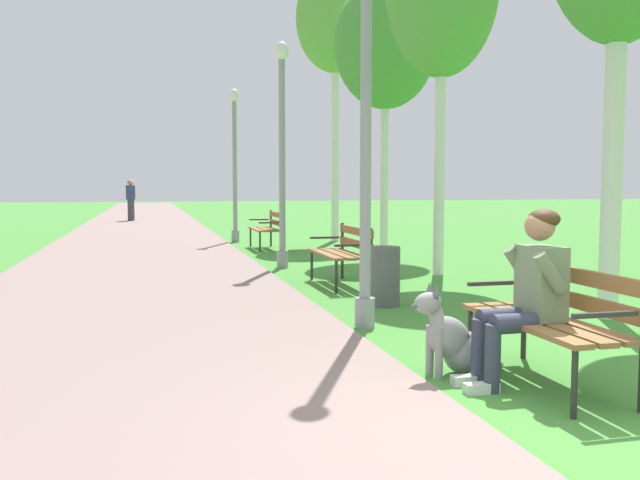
{
  "coord_description": "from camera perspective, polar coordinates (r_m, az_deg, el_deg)",
  "views": [
    {
      "loc": [
        -2.22,
        -3.24,
        1.41
      ],
      "look_at": [
        -0.65,
        2.99,
        0.9
      ],
      "focal_mm": 38.3,
      "sensor_mm": 36.0,
      "label": 1
    }
  ],
  "objects": [
    {
      "name": "pedestrian_further_distant",
      "position": [
        27.83,
        -15.57,
        3.2
      ],
      "size": [
        0.32,
        0.22,
        1.65
      ],
      "color": "#383842",
      "rests_on": "ground"
    },
    {
      "name": "lamp_post_mid",
      "position": [
        11.76,
        -3.19,
        7.37
      ],
      "size": [
        0.24,
        0.24,
        3.84
      ],
      "color": "gray",
      "rests_on": "ground"
    },
    {
      "name": "park_bench_near",
      "position": [
        5.14,
        18.94,
        -5.77
      ],
      "size": [
        0.55,
        1.5,
        0.85
      ],
      "color": "olive",
      "rests_on": "ground"
    },
    {
      "name": "dog_grey",
      "position": [
        5.23,
        11.16,
        -8.27
      ],
      "size": [
        0.83,
        0.35,
        0.71
      ],
      "color": "gray",
      "rests_on": "ground"
    },
    {
      "name": "person_seated_on_near_bench",
      "position": [
        5.02,
        16.91,
        -4.02
      ],
      "size": [
        0.74,
        0.49,
        1.25
      ],
      "color": "#33384C",
      "rests_on": "ground"
    },
    {
      "name": "park_bench_far",
      "position": [
        15.24,
        -4.35,
        1.15
      ],
      "size": [
        0.55,
        1.5,
        0.85
      ],
      "color": "olive",
      "rests_on": "ground"
    },
    {
      "name": "birch_tree_fifth",
      "position": [
        17.95,
        1.3,
        17.85
      ],
      "size": [
        1.99,
        1.97,
        6.95
      ],
      "color": "silver",
      "rests_on": "ground"
    },
    {
      "name": "lamp_post_far",
      "position": [
        17.2,
        -7.14,
        6.37
      ],
      "size": [
        0.24,
        0.24,
        3.8
      ],
      "color": "gray",
      "rests_on": "ground"
    },
    {
      "name": "pedestrian_distant",
      "position": [
        28.19,
        -15.48,
        3.22
      ],
      "size": [
        0.32,
        0.22,
        1.65
      ],
      "color": "#383842",
      "rests_on": "ground"
    },
    {
      "name": "park_bench_mid",
      "position": [
        9.68,
        1.98,
        -0.79
      ],
      "size": [
        0.55,
        1.5,
        0.85
      ],
      "color": "olive",
      "rests_on": "ground"
    },
    {
      "name": "lamp_post_near",
      "position": [
        6.79,
        3.86,
        11.74
      ],
      "size": [
        0.24,
        0.24,
        4.37
      ],
      "color": "gray",
      "rests_on": "ground"
    },
    {
      "name": "ground_plane",
      "position": [
        4.18,
        19.77,
        -15.48
      ],
      "size": [
        120.0,
        120.0,
        0.0
      ],
      "primitive_type": "plane",
      "color": "#478E38"
    },
    {
      "name": "litter_bin",
      "position": [
        8.07,
        5.43,
        -3.03
      ],
      "size": [
        0.36,
        0.36,
        0.7
      ],
      "primitive_type": "cylinder",
      "color": "#515156",
      "rests_on": "ground"
    },
    {
      "name": "paved_path",
      "position": [
        27.28,
        -14.56,
        1.47
      ],
      "size": [
        4.14,
        60.0,
        0.04
      ],
      "primitive_type": "cube",
      "color": "gray",
      "rests_on": "ground"
    },
    {
      "name": "birch_tree_fourth",
      "position": [
        14.27,
        5.48,
        15.88
      ],
      "size": [
        2.08,
        1.78,
        5.53
      ],
      "color": "silver",
      "rests_on": "ground"
    }
  ]
}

